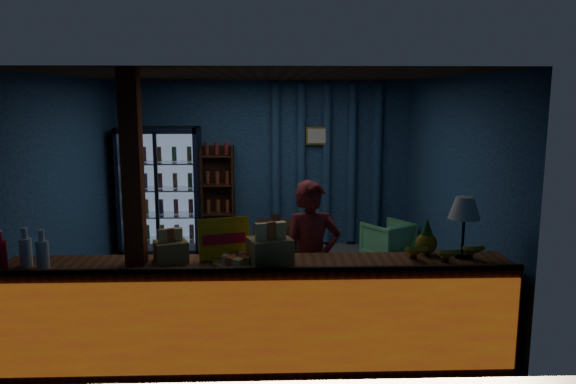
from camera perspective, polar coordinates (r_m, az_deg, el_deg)
name	(u,v)px	position (r m, az deg, el deg)	size (l,w,h in m)	color
ground	(262,291)	(7.00, -2.64, -10.01)	(4.60, 4.60, 0.00)	#515154
room_walls	(261,164)	(6.64, -2.75, 2.83)	(4.60, 4.60, 4.60)	navy
counter	(260,314)	(5.05, -2.90, -12.32)	(4.40, 0.57, 0.99)	brown
support_post	(135,224)	(4.94, -15.28, -3.14)	(0.16, 0.16, 2.60)	maroon
beverage_cooler	(161,191)	(8.78, -12.74, 0.15)	(1.20, 0.62, 1.90)	black
bottle_shelf	(218,197)	(8.82, -7.10, -0.55)	(0.50, 0.28, 1.60)	#352010
curtain_folds	(326,164)	(8.84, 3.93, 2.84)	(1.74, 0.14, 2.50)	navy
framed_picture	(317,136)	(8.74, 3.01, 5.73)	(0.36, 0.04, 0.28)	gold
shopkeeper	(312,261)	(5.50, 2.41, -7.01)	(0.57, 0.38, 1.57)	maroon
green_chair	(388,240)	(8.37, 10.10, -4.82)	(0.59, 0.61, 0.56)	#61C27E
side_table	(277,239)	(8.31, -1.17, -4.82)	(0.66, 0.54, 0.65)	#352010
yellow_sign	(224,238)	(4.99, -6.49, -4.71)	(0.46, 0.22, 0.36)	#E2A70B
soda_bottles	(13,252)	(5.24, -26.14, -5.51)	(0.62, 0.18, 0.33)	red
snack_box_left	(270,249)	(4.82, -1.85, -5.82)	(0.42, 0.38, 0.37)	#9A834A
snack_box_centre	(171,250)	(5.01, -11.82, -5.75)	(0.33, 0.31, 0.29)	#9A834A
pastry_tray	(239,260)	(4.88, -4.96, -6.91)	(0.47, 0.47, 0.08)	silver
banana_bunches	(444,252)	(5.10, 15.56, -5.88)	(0.73, 0.29, 0.16)	yellow
table_lamp	(464,210)	(5.16, 17.49, -1.78)	(0.28, 0.28, 0.55)	black
pineapple	(426,240)	(5.23, 13.89, -4.76)	(0.19, 0.19, 0.33)	olive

